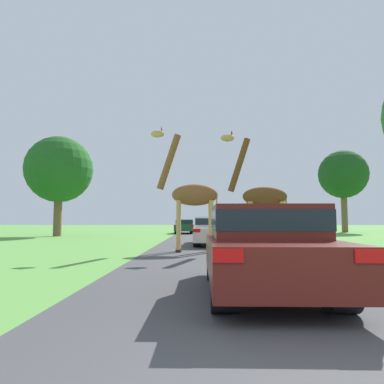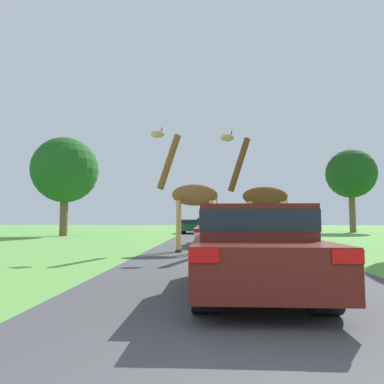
% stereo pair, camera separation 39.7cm
% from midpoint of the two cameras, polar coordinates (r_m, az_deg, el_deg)
% --- Properties ---
extents(road, '(6.44, 120.00, 0.00)m').
position_cam_midpoint_polar(road, '(31.91, 4.51, -6.92)').
color(road, '#424244').
rests_on(road, ground).
extents(giraffe_near_road, '(2.77, 0.82, 5.13)m').
position_cam_midpoint_polar(giraffe_near_road, '(13.92, 0.63, -0.51)').
color(giraffe_near_road, tan).
rests_on(giraffe_near_road, ground).
extents(giraffe_companion, '(2.64, 0.76, 4.91)m').
position_cam_midpoint_polar(giraffe_companion, '(13.89, 12.28, -1.21)').
color(giraffe_companion, tan).
rests_on(giraffe_companion, ground).
extents(car_lead_maroon, '(1.99, 4.31, 1.54)m').
position_cam_midpoint_polar(car_lead_maroon, '(6.25, 11.82, -8.89)').
color(car_lead_maroon, '#561914').
rests_on(car_lead_maroon, ground).
extents(car_queue_right, '(1.84, 4.82, 1.43)m').
position_cam_midpoint_polar(car_queue_right, '(17.75, 4.31, -6.34)').
color(car_queue_right, silver).
rests_on(car_queue_right, ground).
extents(car_queue_left, '(1.74, 4.28, 1.29)m').
position_cam_midpoint_polar(car_queue_left, '(32.37, 0.07, -5.67)').
color(car_queue_left, '#144C28').
rests_on(car_queue_left, ground).
extents(car_far_ahead, '(1.73, 4.40, 1.39)m').
position_cam_midpoint_polar(car_far_ahead, '(29.31, 9.54, -5.61)').
color(car_far_ahead, silver).
rests_on(car_far_ahead, ground).
extents(tree_right_cluster, '(4.95, 4.95, 8.45)m').
position_cam_midpoint_polar(tree_right_cluster, '(38.65, 25.23, 2.71)').
color(tree_right_cluster, brown).
rests_on(tree_right_cluster, ground).
extents(tree_far_right, '(5.21, 5.21, 7.86)m').
position_cam_midpoint_polar(tree_far_right, '(29.14, -20.01, 3.41)').
color(tree_far_right, brown).
rests_on(tree_far_right, ground).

